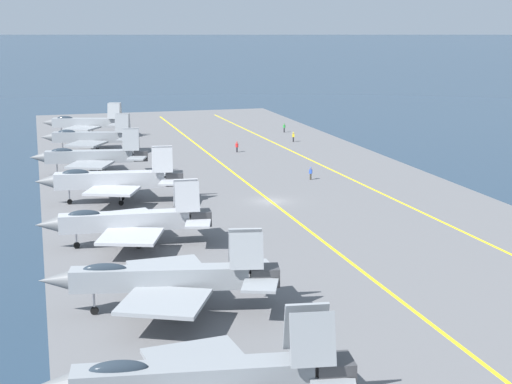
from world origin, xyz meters
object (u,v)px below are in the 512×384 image
at_px(parked_jet_fourth, 113,180).
at_px(crew_green_vest, 284,127).
at_px(parked_jet_third, 129,221).
at_px(parked_jet_nearest, 200,380).
at_px(crew_red_vest, 237,146).
at_px(parked_jet_sixth, 91,137).
at_px(parked_jet_seventh, 87,123).
at_px(crew_yellow_vest, 293,137).
at_px(parked_jet_fifth, 92,156).
at_px(crew_blue_vest, 311,173).
at_px(parked_jet_second, 166,278).

xyz_separation_m(parked_jet_fourth, crew_green_vest, (49.59, -36.78, -1.83)).
distance_m(parked_jet_third, crew_green_vest, 77.13).
height_order(parked_jet_nearest, parked_jet_fourth, parked_jet_fourth).
bearing_deg(crew_red_vest, parked_jet_sixth, 76.12).
bearing_deg(parked_jet_seventh, crew_green_vest, -96.30).
bearing_deg(crew_green_vest, parked_jet_sixth, 110.43).
xyz_separation_m(parked_jet_third, parked_jet_sixth, (53.98, -0.37, 0.15)).
distance_m(crew_red_vest, crew_green_vest, 23.86).
distance_m(parked_jet_nearest, parked_jet_sixth, 88.48).
relative_size(parked_jet_fourth, crew_yellow_vest, 10.00).
height_order(parked_jet_fourth, crew_red_vest, parked_jet_fourth).
xyz_separation_m(parked_jet_fourth, parked_jet_fifth, (17.12, 1.09, -0.09)).
height_order(parked_jet_third, crew_yellow_vest, parked_jet_third).
distance_m(crew_blue_vest, crew_green_vest, 44.21).
height_order(parked_jet_nearest, crew_yellow_vest, parked_jet_nearest).
distance_m(parked_jet_sixth, crew_yellow_vest, 34.78).
xyz_separation_m(parked_jet_second, parked_jet_sixth, (72.15, 0.19, -0.10)).
distance_m(parked_jet_nearest, crew_red_vest, 86.10).
xyz_separation_m(crew_blue_vest, crew_yellow_vest, (31.57, -8.06, 0.01)).
height_order(parked_jet_nearest, parked_jet_second, parked_jet_nearest).
xyz_separation_m(parked_jet_seventh, crew_red_vest, (-23.23, -22.09, -1.64)).
distance_m(parked_jet_sixth, crew_red_vest, 23.28).
bearing_deg(parked_jet_fourth, parked_jet_third, 179.15).
relative_size(parked_jet_third, crew_yellow_vest, 9.63).
height_order(crew_red_vest, crew_yellow_vest, crew_red_vest).
xyz_separation_m(parked_jet_fourth, parked_jet_seventh, (53.59, -0.56, -0.18)).
relative_size(crew_blue_vest, crew_green_vest, 0.99).
bearing_deg(parked_jet_seventh, parked_jet_fourth, 179.40).
xyz_separation_m(parked_jet_sixth, crew_yellow_vest, (2.18, -34.68, -1.62)).
relative_size(parked_jet_nearest, parked_jet_sixth, 1.13).
height_order(parked_jet_third, crew_red_vest, parked_jet_third).
xyz_separation_m(parked_jet_fifth, parked_jet_sixth, (18.81, -1.20, -0.13)).
distance_m(parked_jet_third, parked_jet_fourth, 18.06).
bearing_deg(crew_red_vest, crew_yellow_vest, -57.43).
distance_m(parked_jet_nearest, parked_jet_fifth, 69.67).
height_order(parked_jet_sixth, parked_jet_seventh, parked_jet_sixth).
bearing_deg(parked_jet_third, crew_blue_vest, -47.67).
bearing_deg(parked_jet_seventh, parked_jet_nearest, 179.41).
distance_m(parked_jet_nearest, parked_jet_second, 16.35).
distance_m(crew_red_vest, crew_yellow_vest, 14.40).
relative_size(parked_jet_fifth, crew_blue_vest, 9.40).
bearing_deg(crew_yellow_vest, parked_jet_third, 148.03).
height_order(parked_jet_nearest, parked_jet_fifth, parked_jet_fifth).
bearing_deg(parked_jet_fourth, crew_red_vest, -36.73).
height_order(parked_jet_fifth, crew_green_vest, parked_jet_fifth).
bearing_deg(parked_jet_nearest, crew_blue_vest, -24.78).
distance_m(parked_jet_fifth, crew_red_vest, 27.24).
bearing_deg(crew_yellow_vest, parked_jet_seventh, 65.66).
bearing_deg(crew_red_vest, parked_jet_fifth, 119.15).
bearing_deg(parked_jet_third, crew_red_vest, -25.33).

